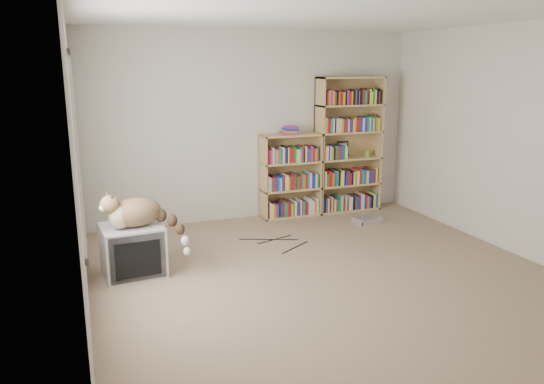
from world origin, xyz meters
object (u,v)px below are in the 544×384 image
object	(u,v)px
cat	(143,216)
bookcase_short	(290,179)
crt_tv	(133,250)
bookcase_tall	(348,149)
dvd_player	(367,220)

from	to	relation	value
cat	bookcase_short	size ratio (longest dim) A/B	0.74
crt_tv	cat	xyz separation A→B (m)	(0.11, -0.06, 0.36)
crt_tv	bookcase_tall	xyz separation A→B (m)	(3.16, 1.42, 0.65)
crt_tv	bookcase_tall	distance (m)	3.52
cat	bookcase_tall	size ratio (longest dim) A/B	0.45
bookcase_tall	bookcase_short	bearing A→B (deg)	-179.98
bookcase_tall	bookcase_short	world-z (taller)	bookcase_tall
bookcase_tall	dvd_player	size ratio (longest dim) A/B	5.50
crt_tv	bookcase_tall	size ratio (longest dim) A/B	0.33
crt_tv	bookcase_short	world-z (taller)	bookcase_short
crt_tv	bookcase_short	size ratio (longest dim) A/B	0.55
cat	bookcase_tall	world-z (taller)	bookcase_tall
crt_tv	bookcase_short	xyz separation A→B (m)	(2.28, 1.42, 0.27)
bookcase_tall	cat	bearing A→B (deg)	-154.08
crt_tv	dvd_player	xyz separation A→B (m)	(3.11, 0.72, -0.21)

